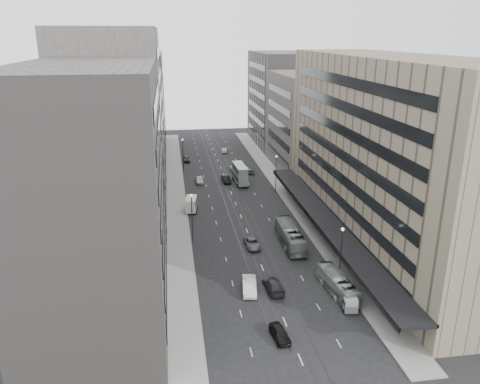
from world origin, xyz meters
TOP-DOWN VIEW (x-y plane):
  - ground at (0.00, 0.00)m, footprint 220.00×220.00m
  - sidewalk_right at (12.00, 37.50)m, footprint 4.00×125.00m
  - sidewalk_left at (-12.00, 37.50)m, footprint 4.00×125.00m
  - department_store at (21.45, 8.00)m, footprint 19.20×60.00m
  - building_right_mid at (21.50, 52.00)m, footprint 15.00×28.00m
  - building_right_far at (21.50, 82.00)m, footprint 15.00×32.00m
  - building_left_a at (-21.50, -8.00)m, footprint 15.00×28.00m
  - building_left_b at (-21.50, 19.00)m, footprint 15.00×26.00m
  - building_left_c at (-21.50, 46.00)m, footprint 15.00×28.00m
  - building_left_d at (-21.50, 79.00)m, footprint 15.00×38.00m
  - lamp_right_near at (9.70, -5.00)m, footprint 0.44×0.44m
  - lamp_right_far at (9.70, 35.00)m, footprint 0.44×0.44m
  - lamp_left_near at (-9.70, 12.00)m, footprint 0.44×0.44m
  - lamp_left_far at (-9.70, 55.00)m, footprint 0.44×0.44m
  - bus_near at (8.50, -7.55)m, footprint 3.16×9.83m
  - bus_far at (6.05, 8.15)m, footprint 3.00×11.98m
  - double_decker at (2.94, 42.48)m, footprint 2.86×8.27m
  - vw_microbus at (8.62, -11.16)m, footprint 2.12×3.99m
  - panel_van at (-9.20, 26.07)m, footprint 2.64×4.66m
  - sedan_0 at (-1.37, -16.14)m, footprint 2.12×4.22m
  - sedan_1 at (-3.05, -5.39)m, footprint 2.47×5.37m
  - sedan_2 at (-0.22, 8.25)m, footprint 2.39×4.95m
  - sedan_3 at (0.22, -5.54)m, footprint 2.41×5.33m
  - sedan_4 at (-6.38, 44.14)m, footprint 1.82×4.49m
  - sedan_5 at (-0.16, 43.99)m, footprint 2.01×4.84m
  - sedan_6 at (3.42, 53.01)m, footprint 3.07×5.62m
  - sedan_7 at (6.30, 51.25)m, footprint 2.62×5.48m
  - sedan_8 at (-8.50, 64.23)m, footprint 1.83×4.54m
  - sedan_9 at (2.92, 73.23)m, footprint 1.90×4.19m
  - pedestrian at (12.39, -13.63)m, footprint 0.62×0.41m

SIDE VIEW (x-z plane):
  - ground at x=0.00m, z-range 0.00..0.00m
  - sidewalk_right at x=12.00m, z-range 0.00..0.15m
  - sidewalk_left at x=-12.00m, z-range 0.00..0.15m
  - sedan_9 at x=2.92m, z-range 0.00..1.33m
  - sedan_2 at x=-0.22m, z-range 0.00..1.36m
  - sedan_0 at x=-1.37m, z-range 0.00..1.38m
  - sedan_6 at x=3.42m, z-range 0.00..1.49m
  - sedan_3 at x=0.22m, z-range 0.00..1.52m
  - sedan_4 at x=-6.38m, z-range 0.00..1.53m
  - sedan_7 at x=6.30m, z-range 0.00..1.54m
  - sedan_8 at x=-8.50m, z-range 0.00..1.55m
  - sedan_5 at x=-0.16m, z-range 0.00..1.56m
  - sedan_1 at x=-3.05m, z-range 0.00..1.70m
  - pedestrian at x=12.39m, z-range 0.15..1.85m
  - vw_microbus at x=8.62m, z-range 0.12..2.18m
  - bus_near at x=8.50m, z-range 0.00..2.69m
  - panel_van at x=-9.20m, z-range 0.14..2.94m
  - bus_far at x=6.05m, z-range 0.00..3.32m
  - double_decker at x=2.94m, z-range 0.18..4.64m
  - lamp_right_near at x=9.70m, z-range 1.04..9.36m
  - lamp_right_far at x=9.70m, z-range 1.04..9.36m
  - lamp_left_near at x=-9.70m, z-range 1.04..9.36m
  - lamp_left_far at x=-9.70m, z-range 1.04..9.36m
  - building_right_mid at x=21.50m, z-range 0.00..24.00m
  - building_left_c at x=-21.50m, z-range 0.00..25.00m
  - building_right_far at x=21.50m, z-range 0.00..28.00m
  - building_left_d at x=-21.50m, z-range 0.00..28.00m
  - department_store at x=21.45m, z-range -0.05..29.95m
  - building_left_a at x=-21.50m, z-range 0.00..30.00m
  - building_left_b at x=-21.50m, z-range 0.00..34.00m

